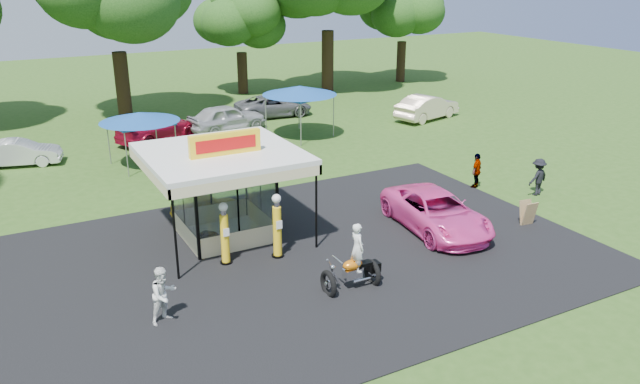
% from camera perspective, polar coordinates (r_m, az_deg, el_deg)
% --- Properties ---
extents(ground, '(120.00, 120.00, 0.00)m').
position_cam_1_polar(ground, '(20.60, 1.53, -8.01)').
color(ground, '#2C4F18').
rests_on(ground, ground).
extents(asphalt_apron, '(20.00, 14.00, 0.04)m').
position_cam_1_polar(asphalt_apron, '(22.16, -1.05, -5.83)').
color(asphalt_apron, black).
rests_on(asphalt_apron, ground).
extents(gas_station_kiosk, '(5.40, 5.40, 4.18)m').
position_cam_1_polar(gas_station_kiosk, '(23.30, -8.84, -0.04)').
color(gas_station_kiosk, white).
rests_on(gas_station_kiosk, ground).
extents(gas_pump_left, '(0.42, 0.42, 2.26)m').
position_cam_1_polar(gas_pump_left, '(21.41, -8.70, -3.91)').
color(gas_pump_left, black).
rests_on(gas_pump_left, ground).
extents(gas_pump_right, '(0.44, 0.44, 2.37)m').
position_cam_1_polar(gas_pump_right, '(21.66, -3.94, -3.26)').
color(gas_pump_right, black).
rests_on(gas_pump_right, ground).
extents(motorcycle, '(1.92, 0.92, 2.29)m').
position_cam_1_polar(motorcycle, '(19.74, 3.21, -6.46)').
color(motorcycle, black).
rests_on(motorcycle, ground).
extents(spare_tires, '(0.92, 0.55, 0.80)m').
position_cam_1_polar(spare_tires, '(22.72, -10.13, -4.45)').
color(spare_tires, black).
rests_on(spare_tires, ground).
extents(a_frame_sign, '(0.58, 0.55, 0.99)m').
position_cam_1_polar(a_frame_sign, '(25.85, 18.46, -1.85)').
color(a_frame_sign, '#593819').
rests_on(a_frame_sign, ground).
extents(kiosk_car, '(2.82, 1.13, 0.96)m').
position_cam_1_polar(kiosk_car, '(25.72, -10.37, -1.28)').
color(kiosk_car, yellow).
rests_on(kiosk_car, ground).
extents(pink_sedan, '(3.08, 5.60, 1.49)m').
position_cam_1_polar(pink_sedan, '(24.42, 10.58, -1.80)').
color(pink_sedan, '#FF45A9').
rests_on(pink_sedan, ground).
extents(spectator_west, '(1.02, 0.92, 1.72)m').
position_cam_1_polar(spectator_west, '(18.51, -14.11, -9.11)').
color(spectator_west, white).
rests_on(spectator_west, ground).
extents(spectator_east_a, '(1.17, 0.78, 1.68)m').
position_cam_1_polar(spectator_east_a, '(29.30, 19.31, 1.30)').
color(spectator_east_a, black).
rests_on(spectator_east_a, ground).
extents(spectator_east_b, '(1.04, 0.83, 1.65)m').
position_cam_1_polar(spectator_east_b, '(29.45, 14.12, 1.90)').
color(spectator_east_b, gray).
rests_on(spectator_east_b, ground).
extents(bg_car_a, '(4.27, 2.35, 1.34)m').
position_cam_1_polar(bg_car_a, '(35.42, -25.82, 3.25)').
color(bg_car_a, silver).
rests_on(bg_car_a, ground).
extents(bg_car_b, '(5.55, 4.18, 1.50)m').
position_cam_1_polar(bg_car_b, '(37.70, -14.67, 5.66)').
color(bg_car_b, maroon).
rests_on(bg_car_b, ground).
extents(bg_car_c, '(5.12, 2.69, 1.66)m').
position_cam_1_polar(bg_car_c, '(39.11, -8.53, 6.72)').
color(bg_car_c, '#AFAEB3').
rests_on(bg_car_c, ground).
extents(bg_car_d, '(5.33, 2.74, 1.44)m').
position_cam_1_polar(bg_car_d, '(42.72, -4.27, 7.86)').
color(bg_car_d, slate).
rests_on(bg_car_d, ground).
extents(bg_car_e, '(5.22, 2.96, 1.63)m').
position_cam_1_polar(bg_car_e, '(42.37, 9.77, 7.66)').
color(bg_car_e, '#F7DCBD').
rests_on(bg_car_e, ground).
extents(tent_west, '(3.98, 3.98, 2.78)m').
position_cam_1_polar(tent_west, '(32.66, -16.17, 6.56)').
color(tent_west, gray).
rests_on(tent_west, ground).
extents(tent_east, '(4.38, 4.38, 3.06)m').
position_cam_1_polar(tent_east, '(36.95, -1.88, 9.24)').
color(tent_east, gray).
rests_on(tent_east, ground).
extents(oak_far_d, '(7.52, 7.52, 8.95)m').
position_cam_1_polar(oak_far_d, '(50.36, -7.30, 15.34)').
color(oak_far_d, black).
rests_on(oak_far_d, ground).
extents(oak_far_f, '(7.80, 7.80, 9.39)m').
position_cam_1_polar(oak_far_f, '(55.87, 7.62, 16.11)').
color(oak_far_f, black).
rests_on(oak_far_f, ground).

